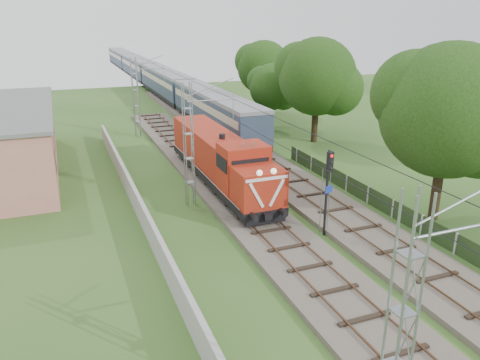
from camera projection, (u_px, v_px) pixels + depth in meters
name	position (u px, v px, depth m)	size (l,w,h in m)	color
ground	(326.00, 289.00, 21.20)	(140.00, 140.00, 0.00)	#2A4D1D
track_main	(264.00, 225.00, 27.30)	(4.20, 70.00, 0.45)	#6B6054
track_side	(255.00, 158.00, 40.45)	(4.20, 80.00, 0.45)	#6B6054
catenary	(189.00, 145.00, 29.41)	(3.31, 70.00, 8.00)	gray
boundary_wall	(136.00, 202.00, 29.28)	(0.25, 40.00, 1.50)	#9E9E99
fence	(422.00, 225.00, 26.39)	(0.12, 32.00, 1.20)	black
locomotive	(220.00, 158.00, 33.39)	(2.87, 16.36, 4.16)	black
coach_rake	(150.00, 73.00, 80.28)	(3.12, 93.23, 3.61)	black
signal_post	(328.00, 178.00, 25.33)	(0.54, 0.43, 4.98)	black
tree_a	(450.00, 112.00, 26.54)	(8.12, 7.73, 10.52)	#352716
tree_b	(318.00, 78.00, 44.36)	(7.73, 7.36, 10.02)	#352716
tree_c	(273.00, 87.00, 51.68)	(5.37, 5.11, 6.96)	#352716
tree_d	(264.00, 68.00, 58.54)	(6.98, 6.65, 9.05)	#352716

